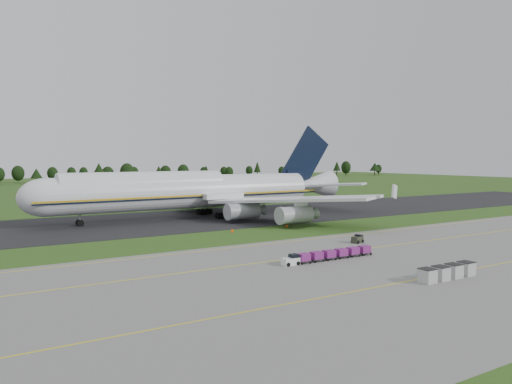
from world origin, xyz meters
TOP-DOWN VIEW (x-y plane):
  - ground at (0.00, 0.00)m, footprint 600.00×600.00m
  - apron at (0.00, -34.00)m, footprint 300.00×52.00m
  - taxiway at (0.00, 28.00)m, footprint 300.00×40.00m
  - apron_markings at (0.00, -26.98)m, footprint 300.00×30.20m
  - tree_line at (-8.89, 219.67)m, footprint 524.66×21.24m
  - aircraft at (0.72, 29.99)m, footprint 82.71×81.11m
  - baggage_train at (-4.16, -25.55)m, footprint 15.68×1.42m
  - utility_cart at (9.41, -17.20)m, footprint 2.28×1.70m
  - uld_row at (0.98, -41.72)m, footprint 8.92×1.72m
  - edge_markers at (3.61, 4.74)m, footprint 13.46×0.30m

SIDE VIEW (x-z plane):
  - ground at x=0.00m, z-range 0.00..0.00m
  - apron at x=0.00m, z-range 0.00..0.06m
  - taxiway at x=0.00m, z-range 0.00..0.08m
  - apron_markings at x=0.00m, z-range 0.06..0.07m
  - edge_markers at x=3.61m, z-range -0.03..0.57m
  - utility_cart at x=9.41m, z-range 0.05..1.17m
  - baggage_train at x=-4.16m, z-range 0.12..1.49m
  - uld_row at x=0.98m, z-range 0.06..1.76m
  - tree_line at x=-8.89m, z-range 0.25..12.12m
  - aircraft at x=0.72m, z-range -5.01..18.35m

